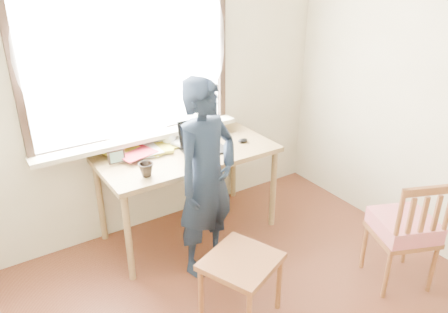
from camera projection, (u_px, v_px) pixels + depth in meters
room_shell at (291, 110)px, 2.28m from camera, size 3.52×4.02×2.61m
desk at (188, 160)px, 3.81m from camera, size 1.54×0.77×0.82m
laptop at (202, 143)px, 3.80m from camera, size 0.39×0.33×0.25m
mug_white at (169, 139)px, 3.90m from camera, size 0.19×0.19×0.10m
mug_dark at (146, 170)px, 3.34m from camera, size 0.13×0.13×0.11m
mouse at (243, 141)px, 3.95m from camera, size 0.10×0.07×0.04m
desk_clutter at (151, 148)px, 3.77m from camera, size 0.86×0.52×0.06m
book_a at (126, 155)px, 3.69m from camera, size 0.21×0.28×0.02m
book_b at (209, 131)px, 4.18m from camera, size 0.25×0.27×0.02m
picture_frame at (117, 158)px, 3.53m from camera, size 0.14×0.02×0.11m
work_chair at (241, 268)px, 3.01m from camera, size 0.62×0.60×0.49m
side_chair at (405, 228)px, 3.30m from camera, size 0.56×0.55×0.94m
person at (207, 179)px, 3.35m from camera, size 0.67×0.53×1.60m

